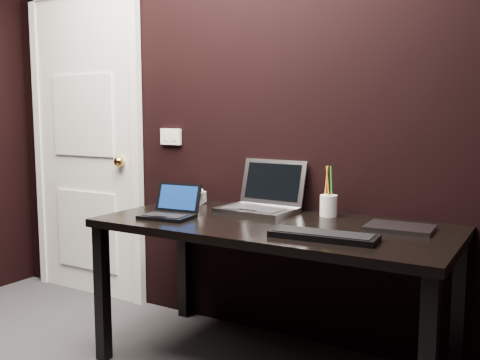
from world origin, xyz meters
The scene contains 11 objects.
wall_back centered at (0.00, 1.80, 1.30)m, with size 4.00×4.00×0.00m, color black.
door centered at (-1.35, 1.78, 1.04)m, with size 0.99×0.10×2.14m.
wall_switch centered at (-0.62, 1.79, 1.12)m, with size 0.15×0.02×0.10m.
desk centered at (0.30, 1.40, 0.66)m, with size 1.70×0.80×0.74m.
netbook centered at (-0.21, 1.25, 0.77)m, with size 0.28×0.25×0.16m.
silver_laptop centered at (0.11, 1.63, 0.79)m, with size 0.40×0.37×0.27m.
ext_keyboard centered at (0.63, 1.20, 0.75)m, with size 0.46×0.18×0.03m.
closed_laptop centered at (0.86, 1.54, 0.75)m, with size 0.30×0.22×0.02m.
desk_phone centered at (-0.38, 1.61, 0.78)m, with size 0.23×0.20×0.11m.
mobile_phone centered at (-0.34, 1.44, 0.77)m, with size 0.06×0.05×0.09m.
pen_cup centered at (0.47, 1.68, 0.80)m, with size 0.11×0.11×0.26m.
Camera 1 is at (1.45, -0.86, 1.26)m, focal length 40.00 mm.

